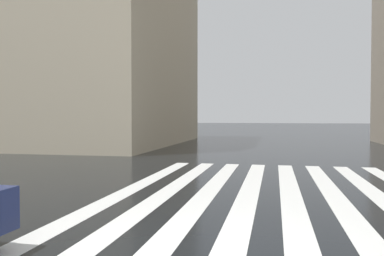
# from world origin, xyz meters

# --- Properties ---
(zebra_crossing) EXTENTS (13.00, 7.50, 0.01)m
(zebra_crossing) POSITION_xyz_m (4.00, -1.07, 0.00)
(zebra_crossing) COLOR silver
(zebra_crossing) RESTS_ON ground_plane
(haussmann_block_mid) EXTENTS (16.15, 25.15, 18.74)m
(haussmann_block_mid) POSITION_xyz_m (20.57, 17.94, 9.18)
(haussmann_block_mid) COLOR beige
(haussmann_block_mid) RESTS_ON ground_plane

